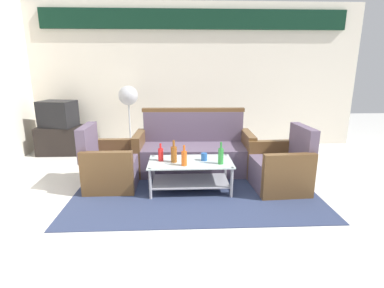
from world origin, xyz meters
TOP-DOWN VIEW (x-y plane):
  - ground_plane at (0.00, 0.00)m, footprint 14.00×14.00m
  - wall_back at (0.00, 3.05)m, footprint 6.52×0.19m
  - rug at (-0.13, 0.78)m, footprint 3.15×2.15m
  - couch at (-0.11, 1.46)m, footprint 1.82×0.79m
  - armchair_left at (-1.29, 0.91)m, footprint 0.70×0.76m
  - armchair_right at (1.03, 0.71)m, footprint 0.74×0.80m
  - coffee_table at (-0.19, 0.70)m, footprint 1.10×0.60m
  - bottle_green at (0.19, 0.58)m, footprint 0.07×0.07m
  - bottle_orange at (-0.28, 0.53)m, footprint 0.07×0.07m
  - bottle_brown at (-0.41, 0.67)m, footprint 0.08×0.08m
  - bottle_red at (-0.58, 0.75)m, footprint 0.07×0.07m
  - cup at (-0.01, 0.73)m, footprint 0.08×0.08m
  - tv_stand at (-2.58, 2.55)m, footprint 0.80×0.50m
  - television at (-2.58, 2.55)m, footprint 0.68×0.56m
  - pedestal_fan at (-1.27, 2.60)m, footprint 0.36×0.36m

SIDE VIEW (x-z plane):
  - ground_plane at x=0.00m, z-range 0.00..0.00m
  - rug at x=-0.13m, z-range 0.00..0.01m
  - tv_stand at x=-2.58m, z-range 0.00..0.52m
  - coffee_table at x=-0.19m, z-range 0.07..0.47m
  - armchair_left at x=-1.29m, z-range -0.14..0.71m
  - armchair_right at x=1.03m, z-range -0.14..0.71m
  - couch at x=-0.11m, z-range -0.16..0.80m
  - cup at x=-0.01m, z-range 0.41..0.51m
  - bottle_red at x=-0.58m, z-range 0.38..0.62m
  - bottle_orange at x=-0.28m, z-range 0.38..0.64m
  - bottle_green at x=0.19m, z-range 0.38..0.66m
  - bottle_brown at x=-0.41m, z-range 0.37..0.67m
  - television at x=-2.58m, z-range 0.52..1.00m
  - pedestal_fan at x=-1.27m, z-range 0.38..1.65m
  - wall_back at x=0.00m, z-range 0.08..2.88m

